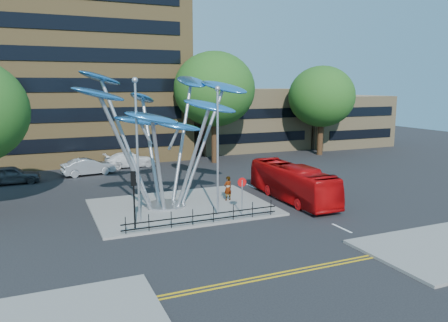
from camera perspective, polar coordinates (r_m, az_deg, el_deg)
name	(u,v)px	position (r m, az deg, el deg)	size (l,w,h in m)	color
ground	(230,232)	(25.81, 0.73, -9.30)	(120.00, 120.00, 0.00)	black
traffic_island	(182,207)	(30.81, -5.56, -6.00)	(12.00, 9.00, 0.15)	slate
double_yellow_near	(283,272)	(20.86, 7.68, -14.19)	(40.00, 0.12, 0.01)	gold
double_yellow_far	(286,275)	(20.63, 8.12, -14.49)	(40.00, 0.12, 0.01)	gold
brick_tower	(67,27)	(54.79, -19.83, 16.15)	(25.00, 15.00, 30.00)	olive
low_building_near	(248,119)	(58.52, 3.09, 5.48)	(15.00, 8.00, 8.00)	#9E875D
low_building_far	(342,121)	(64.39, 15.18, 5.10)	(12.00, 8.00, 7.00)	#9E875D
tree_right	(214,89)	(47.76, -1.26, 9.35)	(8.80, 8.80, 12.11)	black
tree_far	(322,97)	(54.60, 12.63, 8.20)	(8.00, 8.00, 10.81)	black
leaf_sculpture	(162,109)	(30.04, -8.13, 6.71)	(12.72, 9.54, 9.51)	#9EA0A5
street_lamp_left	(137,138)	(26.51, -11.31, 2.92)	(0.36, 0.36, 8.80)	#9EA0A5
street_lamp_right	(218,140)	(27.54, -0.84, 2.82)	(0.36, 0.36, 8.30)	#9EA0A5
traffic_light_island	(134,188)	(25.92, -11.72, -3.41)	(0.28, 0.18, 3.42)	black
no_entry_sign_island	(242,190)	(28.30, 2.37, -3.75)	(0.60, 0.10, 2.45)	#9EA0A5
pedestrian_railing_front	(203,217)	(26.78, -2.73, -7.36)	(10.00, 0.06, 1.00)	black
red_bus	(292,183)	(32.86, 8.91, -2.80)	(2.24, 9.58, 2.67)	#B00809
pedestrian	(228,188)	(31.97, 0.50, -3.57)	(0.65, 0.43, 1.79)	gray
parked_car_left	(11,175)	(42.14, -26.07, -1.63)	(1.90, 4.73, 1.61)	#42454A
parked_car_mid	(88,167)	(43.59, -17.31, -0.72)	(1.69, 4.86, 1.60)	#B8BCC1
parked_car_right	(130,160)	(46.74, -12.17, 0.16)	(2.15, 5.30, 1.54)	white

